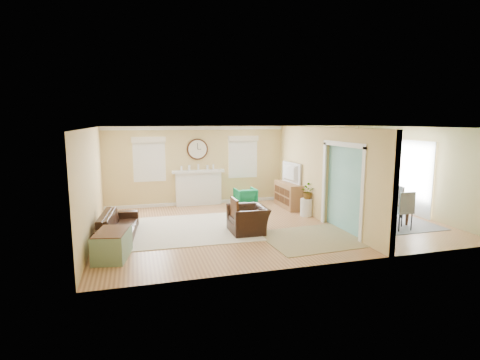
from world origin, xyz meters
name	(u,v)px	position (x,y,z in m)	size (l,w,h in m)	color
floor	(271,224)	(0.00, 0.00, 0.00)	(9.00, 9.00, 0.00)	brown
wall_back	(241,164)	(0.00, 3.00, 1.30)	(9.00, 0.02, 2.60)	tan
wall_front	(328,199)	(0.00, -3.00, 1.30)	(9.00, 0.02, 2.60)	tan
wall_left	(91,184)	(-4.50, 0.00, 1.30)	(0.02, 6.00, 2.60)	tan
wall_right	(414,171)	(4.50, 0.00, 1.30)	(0.02, 6.00, 2.60)	tan
ceiling	(273,127)	(0.00, 0.00, 2.60)	(9.00, 6.00, 0.02)	white
partition	(319,171)	(1.51, 0.28, 1.36)	(0.17, 6.00, 2.60)	tan
fireplace	(199,187)	(-1.50, 2.88, 0.60)	(1.70, 0.30, 1.17)	white
wall_clock	(197,149)	(-1.50, 2.97, 1.85)	(0.70, 0.07, 0.70)	#492513
window_left	(149,156)	(-3.05, 2.95, 1.66)	(1.05, 0.13, 1.42)	white
window_right	(243,154)	(0.05, 2.95, 1.66)	(1.05, 0.13, 1.42)	white
french_doors	(412,177)	(4.45, 0.00, 1.10)	(0.06, 1.70, 2.20)	white
pendant	(372,141)	(3.00, 0.00, 2.20)	(0.30, 0.30, 0.55)	gold
rug_cream	(189,229)	(-2.22, 0.14, 0.01)	(3.30, 2.86, 0.02)	beige
rug_jute	(315,238)	(0.55, -1.46, 0.01)	(2.38, 1.94, 0.01)	tan
rug_grey	(377,219)	(3.07, -0.33, 0.01)	(2.34, 2.92, 0.01)	slate
sofa	(119,225)	(-3.93, -0.02, 0.29)	(2.01, 0.79, 0.59)	black
eames_chair	(248,219)	(-0.83, -0.54, 0.33)	(1.02, 0.89, 0.66)	black
green_chair	(245,197)	(-0.07, 2.24, 0.30)	(0.65, 0.66, 0.60)	#157343
trunk	(112,245)	(-4.01, -1.51, 0.29)	(0.79, 1.09, 0.57)	gray
credenza	(288,195)	(1.24, 1.75, 0.40)	(0.48, 1.40, 0.80)	#9C6A45
tv	(288,173)	(1.22, 1.75, 1.13)	(1.14, 0.15, 0.66)	black
garden_stool	(306,207)	(1.30, 0.56, 0.26)	(0.35, 0.35, 0.52)	white
potted_plant	(307,191)	(1.30, 0.56, 0.74)	(0.40, 0.35, 0.45)	#337F33
dining_table	(377,209)	(3.07, -0.33, 0.31)	(1.74, 0.97, 0.61)	#492513
dining_chair_n	(356,191)	(3.14, 0.86, 0.58)	(0.55, 0.55, 0.99)	slate
dining_chair_s	(402,207)	(3.01, -1.38, 0.59)	(0.45, 0.45, 1.01)	slate
dining_chair_w	(360,201)	(2.51, -0.29, 0.56)	(0.53, 0.53, 0.95)	white
dining_chair_e	(394,199)	(3.68, -0.24, 0.53)	(0.48, 0.48, 0.91)	slate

